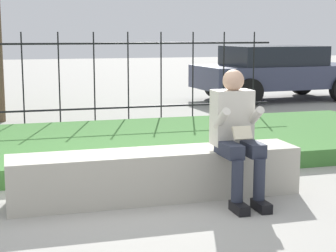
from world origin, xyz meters
TOP-DOWN VIEW (x-y plane):
  - ground_plane at (0.00, 0.00)m, footprint 60.00×60.00m
  - stone_bench at (0.23, 0.00)m, footprint 2.88×0.52m
  - person_seated_reader at (0.95, -0.30)m, footprint 0.42×0.73m
  - grass_berm at (0.00, 2.24)m, footprint 9.14×3.09m
  - iron_fence at (-0.00, 4.37)m, footprint 7.14×0.03m
  - car_parked_right at (5.15, 7.11)m, footprint 4.10×2.12m

SIDE VIEW (x-z plane):
  - ground_plane at x=0.00m, z-range 0.00..0.00m
  - grass_berm at x=0.00m, z-range 0.00..0.21m
  - stone_bench at x=0.23m, z-range -0.03..0.45m
  - car_parked_right at x=5.15m, z-range 0.05..1.36m
  - person_seated_reader at x=0.95m, z-range 0.06..1.34m
  - iron_fence at x=0.00m, z-range 0.04..1.68m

